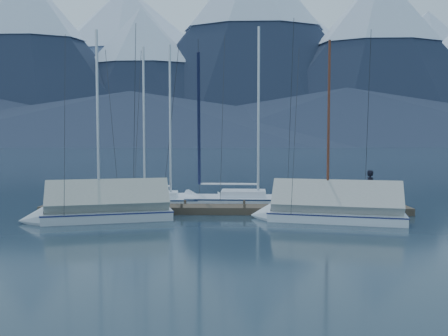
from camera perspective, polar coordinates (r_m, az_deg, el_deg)
The scene contains 10 objects.
ground at distance 21.39m, azimuth -0.18°, elevation -6.22°, with size 1000.00×1000.00×0.00m, color black.
mountain_range at distance 395.38m, azimuth 2.46°, elevation 11.52°, with size 877.00×584.00×150.50m.
dock at distance 23.35m, azimuth -0.00°, elevation -5.13°, with size 18.00×1.50×0.54m.
mooring_posts at distance 23.33m, azimuth -1.23°, elevation -4.54°, with size 15.12×1.52×0.35m.
sailboat_open_left at distance 26.46m, azimuth -8.45°, elevation -4.02°, with size 7.29×4.84×9.42m.
sailboat_open_mid at distance 25.79m, azimuth -5.30°, elevation -4.19°, with size 7.29×3.07×9.47m.
sailboat_open_right at distance 25.71m, azimuth 5.37°, elevation -4.17°, with size 8.00×3.41×10.50m.
sailboat_covered_near at distance 21.55m, azimuth 11.95°, elevation -5.05°, with size 7.04×3.47×8.79m.
sailboat_covered_far at distance 21.84m, azimuth -15.12°, elevation -4.95°, with size 6.84×3.72×9.20m.
person at distance 24.41m, azimuth 17.22°, elevation -2.29°, with size 0.64×0.42×1.75m, color black.
Camera 1 is at (0.79, -21.07, 3.62)m, focal length 38.00 mm.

